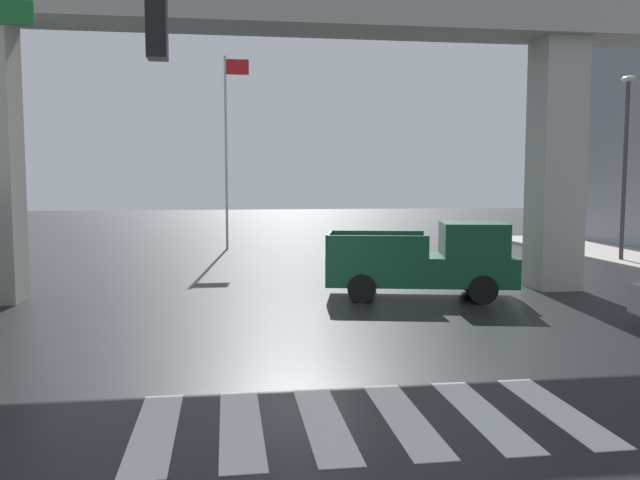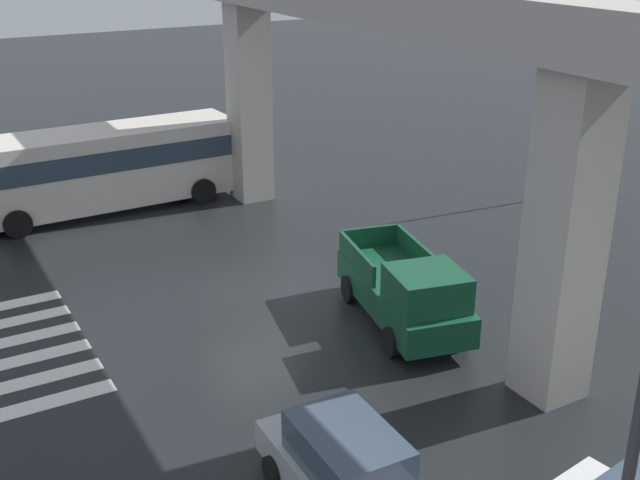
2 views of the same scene
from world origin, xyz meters
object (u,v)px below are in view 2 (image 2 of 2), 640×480
Objects in this scene: city_bus at (91,166)px; flagpole at (631,55)px; pickup_truck at (407,293)px; sedan_silver at (349,474)px.

flagpole reaches higher than city_bus.
flagpole is at bearing 111.26° from pickup_truck.
pickup_truck reaches higher than sedan_silver.
pickup_truck is at bearing 19.84° from city_bus.
pickup_truck is 13.89m from city_bus.
city_bus reaches higher than pickup_truck.
pickup_truck is 0.60× the size of flagpole.
city_bus is at bearing -160.16° from pickup_truck.
city_bus is 1.21× the size of flagpole.
sedan_silver is at bearing -60.51° from flagpole.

